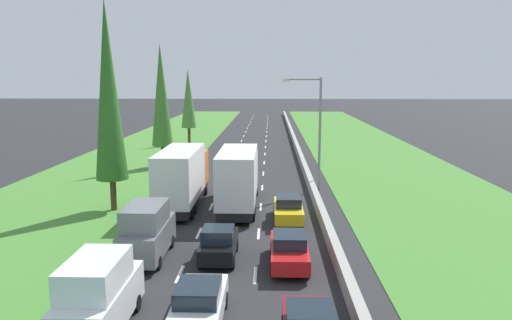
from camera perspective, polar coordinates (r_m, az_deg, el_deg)
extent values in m
plane|color=#28282B|center=(60.89, -0.56, 1.15)|extent=(300.00, 300.00, 0.00)
cube|color=#478433|center=(62.68, -12.20, 1.19)|extent=(14.00, 140.00, 0.04)
cube|color=#478433|center=(62.00, 12.81, 1.08)|extent=(14.00, 140.00, 0.04)
cube|color=#9E9B93|center=(60.87, 4.81, 1.52)|extent=(0.44, 120.00, 0.85)
cube|color=white|center=(23.38, -8.92, -13.07)|extent=(0.14, 2.00, 0.01)
cube|color=white|center=(28.93, -6.72, -8.52)|extent=(0.14, 2.00, 0.01)
cube|color=white|center=(34.62, -5.27, -5.44)|extent=(0.14, 2.00, 0.01)
cube|color=white|center=(40.41, -4.24, -3.23)|extent=(0.14, 2.00, 0.01)
cube|color=white|center=(46.25, -3.47, -1.58)|extent=(0.14, 2.00, 0.01)
cube|color=white|center=(52.13, -2.88, -0.30)|extent=(0.14, 2.00, 0.01)
cube|color=white|center=(58.03, -2.41, 0.72)|extent=(0.14, 2.00, 0.01)
cube|color=white|center=(63.95, -2.02, 1.56)|extent=(0.14, 2.00, 0.01)
cube|color=white|center=(69.88, -1.70, 2.25)|extent=(0.14, 2.00, 0.01)
cube|color=white|center=(75.83, -1.43, 2.83)|extent=(0.14, 2.00, 0.01)
cube|color=white|center=(81.78, -1.20, 3.33)|extent=(0.14, 2.00, 0.01)
cube|color=white|center=(87.74, -1.00, 3.76)|extent=(0.14, 2.00, 0.01)
cube|color=white|center=(93.70, -0.82, 4.13)|extent=(0.14, 2.00, 0.01)
cube|color=white|center=(99.67, -0.67, 4.46)|extent=(0.14, 2.00, 0.01)
cube|color=white|center=(105.64, -0.53, 4.76)|extent=(0.14, 2.00, 0.01)
cube|color=white|center=(111.62, -0.41, 5.02)|extent=(0.14, 2.00, 0.01)
cube|color=white|center=(117.60, -0.30, 5.25)|extent=(0.14, 2.00, 0.01)
cube|color=white|center=(23.01, -0.08, -13.33)|extent=(0.14, 2.00, 0.01)
cube|color=white|center=(28.63, 0.31, -8.64)|extent=(0.14, 2.00, 0.01)
cube|color=white|center=(34.38, 0.56, -5.50)|extent=(0.14, 2.00, 0.01)
cube|color=white|center=(40.20, 0.74, -3.27)|extent=(0.14, 2.00, 0.01)
cube|color=white|center=(46.07, 0.87, -1.61)|extent=(0.14, 2.00, 0.01)
cube|color=white|center=(51.96, 0.97, -0.32)|extent=(0.14, 2.00, 0.01)
cube|color=white|center=(57.88, 1.05, 0.71)|extent=(0.14, 2.00, 0.01)
cube|color=white|center=(63.82, 1.12, 1.54)|extent=(0.14, 2.00, 0.01)
cube|color=white|center=(69.76, 1.17, 2.24)|extent=(0.14, 2.00, 0.01)
cube|color=white|center=(75.72, 1.22, 2.82)|extent=(0.14, 2.00, 0.01)
cube|color=white|center=(81.68, 1.26, 3.32)|extent=(0.14, 2.00, 0.01)
cube|color=white|center=(87.64, 1.29, 3.75)|extent=(0.14, 2.00, 0.01)
cube|color=white|center=(93.61, 1.32, 4.13)|extent=(0.14, 2.00, 0.01)
cube|color=white|center=(99.59, 1.35, 4.46)|extent=(0.14, 2.00, 0.01)
cube|color=white|center=(105.56, 1.37, 4.75)|extent=(0.14, 2.00, 0.01)
cube|color=white|center=(111.54, 1.39, 5.01)|extent=(0.14, 2.00, 0.01)
cube|color=white|center=(117.52, 1.41, 5.25)|extent=(0.14, 2.00, 0.01)
cube|color=#19232D|center=(16.47, 6.36, -17.84)|extent=(1.52, 1.60, 0.64)
cube|color=white|center=(18.92, -17.82, -15.75)|extent=(1.90, 4.90, 1.40)
cube|color=white|center=(18.16, -18.35, -12.57)|extent=(1.80, 3.10, 1.10)
cylinder|color=black|center=(20.78, -18.63, -15.54)|extent=(0.22, 0.64, 0.64)
cylinder|color=black|center=(20.27, -13.82, -15.97)|extent=(0.22, 0.64, 0.64)
cube|color=slate|center=(25.34, -12.59, -8.92)|extent=(1.90, 4.90, 1.40)
cube|color=slate|center=(24.70, -12.87, -6.39)|extent=(1.80, 3.10, 1.10)
cylinder|color=black|center=(27.17, -13.54, -9.24)|extent=(0.22, 0.64, 0.64)
cylinder|color=black|center=(26.77, -9.90, -9.39)|extent=(0.22, 0.64, 0.64)
cylinder|color=black|center=(24.43, -15.44, -11.50)|extent=(0.22, 0.64, 0.64)
cylinder|color=black|center=(23.99, -11.38, -11.73)|extent=(0.22, 0.64, 0.64)
cube|color=black|center=(34.86, -8.49, -4.39)|extent=(2.20, 9.40, 0.56)
cube|color=orange|center=(38.00, -7.59, -0.84)|extent=(2.40, 2.20, 2.50)
cube|color=silver|center=(33.38, -8.90, -1.63)|extent=(2.44, 7.20, 3.30)
cylinder|color=black|center=(38.28, -9.26, -3.57)|extent=(0.22, 0.64, 0.64)
cylinder|color=black|center=(37.92, -5.93, -3.63)|extent=(0.22, 0.64, 0.64)
cylinder|color=black|center=(33.08, -11.06, -5.73)|extent=(0.22, 0.64, 0.64)
cylinder|color=black|center=(32.67, -7.21, -5.82)|extent=(0.22, 0.64, 0.64)
cylinder|color=black|center=(32.07, -11.49, -6.24)|extent=(0.22, 0.64, 0.64)
cylinder|color=black|center=(31.64, -7.51, -6.34)|extent=(0.22, 0.64, 0.64)
cube|color=white|center=(18.71, -6.69, -16.79)|extent=(1.76, 4.50, 0.72)
cube|color=#19232D|center=(18.29, -6.81, -15.14)|extent=(1.56, 1.90, 0.60)
cylinder|color=black|center=(20.22, -8.41, -15.84)|extent=(0.22, 0.64, 0.64)
cylinder|color=black|center=(20.02, -3.71, -16.03)|extent=(0.22, 0.64, 0.64)
cube|color=black|center=(24.69, -4.36, -9.99)|extent=(1.68, 3.90, 0.76)
cube|color=#19232D|center=(24.18, -4.46, -8.67)|extent=(1.52, 1.60, 0.64)
cylinder|color=black|center=(26.04, -5.75, -9.85)|extent=(0.22, 0.64, 0.64)
cylinder|color=black|center=(25.89, -2.37, -9.92)|extent=(0.22, 0.64, 0.64)
cylinder|color=black|center=(23.80, -6.52, -11.78)|extent=(0.22, 0.64, 0.64)
cylinder|color=black|center=(23.63, -2.79, -11.88)|extent=(0.22, 0.64, 0.64)
cube|color=red|center=(23.95, 3.90, -10.67)|extent=(1.76, 4.50, 0.72)
cube|color=#19232D|center=(23.59, 3.93, -9.30)|extent=(1.56, 1.90, 0.60)
cylinder|color=black|center=(25.37, 1.94, -10.34)|extent=(0.22, 0.64, 0.64)
cylinder|color=black|center=(25.43, 5.61, -10.34)|extent=(0.22, 0.64, 0.64)
cylinder|color=black|center=(22.76, 1.96, -12.74)|extent=(0.22, 0.64, 0.64)
cylinder|color=black|center=(22.83, 6.08, -12.72)|extent=(0.22, 0.64, 0.64)
cube|color=black|center=(34.13, -2.02, -4.59)|extent=(2.20, 9.40, 0.56)
cube|color=white|center=(37.31, -1.68, -0.95)|extent=(2.40, 2.20, 2.50)
cube|color=silver|center=(32.63, -2.17, -1.78)|extent=(2.44, 7.20, 3.30)
cylinder|color=black|center=(37.48, -3.40, -3.75)|extent=(0.22, 0.64, 0.64)
cylinder|color=black|center=(37.35, 0.03, -3.78)|extent=(0.22, 0.64, 0.64)
cylinder|color=black|center=(32.20, -4.27, -6.00)|extent=(0.22, 0.64, 0.64)
cylinder|color=black|center=(32.04, -0.26, -6.05)|extent=(0.22, 0.64, 0.64)
cylinder|color=black|center=(31.17, -4.48, -6.54)|extent=(0.22, 0.64, 0.64)
cylinder|color=black|center=(31.01, -0.33, -6.59)|extent=(0.22, 0.64, 0.64)
cube|color=yellow|center=(31.00, 3.80, -5.93)|extent=(1.76, 4.50, 0.72)
cube|color=#19232D|center=(30.68, 3.82, -4.81)|extent=(1.56, 1.90, 0.60)
cylinder|color=black|center=(32.42, 2.28, -5.87)|extent=(0.22, 0.64, 0.64)
cylinder|color=black|center=(32.47, 5.12, -5.88)|extent=(0.22, 0.64, 0.64)
cylinder|color=black|center=(29.74, 2.33, -7.31)|extent=(0.22, 0.64, 0.64)
cylinder|color=black|center=(29.80, 5.43, -7.31)|extent=(0.22, 0.64, 0.64)
cylinder|color=#4C3823|center=(34.64, -16.37, -3.92)|extent=(0.41, 0.41, 2.20)
cone|color=#2D6623|center=(33.74, -16.94, 7.80)|extent=(2.15, 2.15, 11.90)
cylinder|color=#4C3823|center=(50.29, -10.83, 0.44)|extent=(0.40, 0.40, 2.20)
cone|color=#3D752D|center=(49.69, -11.06, 7.49)|extent=(2.11, 2.11, 10.16)
cylinder|color=#4C3823|center=(67.88, -7.84, 2.87)|extent=(0.39, 0.39, 2.20)
cone|color=#4C7F38|center=(67.48, -7.94, 7.16)|extent=(2.05, 2.05, 7.96)
cylinder|color=gray|center=(39.08, 7.48, 2.96)|extent=(0.20, 0.20, 9.00)
cylinder|color=gray|center=(38.70, 5.54, 9.39)|extent=(2.80, 0.12, 0.12)
cube|color=silver|center=(38.64, 3.44, 9.27)|extent=(0.60, 0.28, 0.20)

